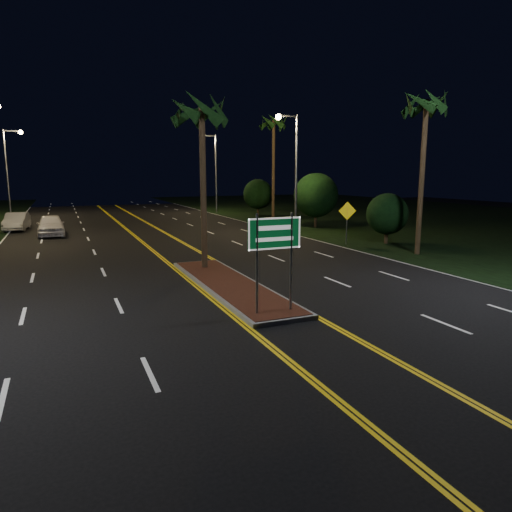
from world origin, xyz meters
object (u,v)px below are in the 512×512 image
palm_right_near (426,105)px  shrub_near (387,214)px  shrub_mid (316,195)px  highway_sign (274,243)px  palm_right_far (274,124)px  car_far (17,220)px  shrub_far (258,194)px  palm_median (202,112)px  car_near (51,223)px  streetlight_right_mid (292,159)px  warning_sign (347,217)px  streetlight_right_far (213,164)px  streetlight_left_far (10,163)px  median_island (230,285)px

palm_right_near → shrub_near: (1.00, 4.00, -6.27)m
shrub_mid → highway_sign: bearing=-123.4°
palm_right_far → car_far: palm_right_far is taller
shrub_near → shrub_far: 22.01m
highway_sign → shrub_mid: 25.41m
palm_median → shrub_near: size_ratio=2.52×
shrub_far → palm_median: bearing=-118.4°
palm_right_far → shrub_far: (1.00, 6.00, -6.81)m
shrub_mid → car_near: 21.19m
streetlight_right_mid → shrub_mid: size_ratio=1.95×
streetlight_right_mid → palm_right_far: (2.19, 8.00, 3.49)m
shrub_near → warning_sign: bearing=167.3°
warning_sign → streetlight_right_far: bearing=106.2°
shrub_far → streetlight_right_far: bearing=118.0°
palm_median → palm_right_far: 23.40m
shrub_near → shrub_mid: shrub_mid is taller
palm_right_far → shrub_near: bearing=-87.5°
streetlight_right_far → warning_sign: 27.66m
highway_sign → streetlight_left_far: (-10.61, 41.20, 3.25)m
car_near → highway_sign: bearing=-74.8°
streetlight_right_far → palm_right_near: bearing=-86.6°
highway_sign → car_near: size_ratio=0.59×
palm_median → warning_sign: 12.78m
palm_right_far → shrub_far: palm_right_far is taller
streetlight_right_mid → palm_median: bearing=-132.7°
palm_right_near → streetlight_right_far: bearing=93.4°
car_near → car_far: bearing=118.1°
streetlight_right_mid → shrub_near: size_ratio=2.73×
palm_right_near → car_near: 26.75m
streetlight_left_far → shrub_far: 25.90m
highway_sign → shrub_near: bearing=39.7°
car_near → car_far: 5.37m
shrub_far → highway_sign: bearing=-112.6°
streetlight_right_mid → palm_median: streetlight_right_mid is taller
median_island → car_far: 26.38m
streetlight_right_far → palm_right_far: size_ratio=0.87×
median_island → streetlight_right_far: streetlight_right_far is taller
shrub_near → streetlight_right_mid: bearing=109.8°
warning_sign → streetlight_left_far: bearing=141.9°
streetlight_left_far → palm_right_near: bearing=-55.8°
median_island → streetlight_right_far: 37.00m
shrub_near → shrub_far: shrub_far is taller
streetlight_right_mid → streetlight_right_far: bearing=90.0°
shrub_near → car_far: bearing=142.6°
palm_right_near → shrub_mid: size_ratio=2.01×
shrub_far → car_far: 23.76m
palm_median → warning_sign: palm_median is taller
streetlight_right_mid → shrub_far: (3.19, 14.00, -3.32)m
palm_right_near → car_far: palm_right_near is taller
streetlight_right_mid → palm_right_far: 9.00m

